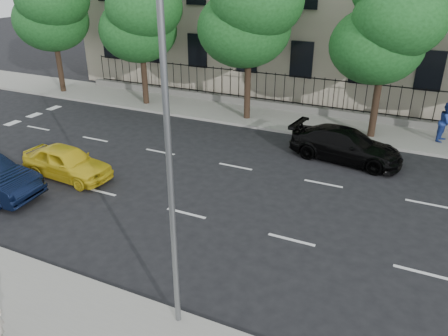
{
  "coord_description": "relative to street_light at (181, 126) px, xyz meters",
  "views": [
    {
      "loc": [
        7.09,
        -9.39,
        8.29
      ],
      "look_at": [
        1.3,
        3.0,
        1.88
      ],
      "focal_mm": 35.0,
      "sensor_mm": 36.0,
      "label": 1
    }
  ],
  "objects": [
    {
      "name": "tree_c",
      "position": [
        -4.46,
        15.13,
        1.26
      ],
      "size": [
        5.89,
        5.5,
        9.8
      ],
      "color": "#382619",
      "rests_on": "far_sidewalk"
    },
    {
      "name": "black_sedan",
      "position": [
        1.78,
        11.61,
        -4.4
      ],
      "size": [
        5.36,
        2.75,
        1.49
      ],
      "primitive_type": "imported",
      "rotation": [
        0.0,
        0.0,
        1.44
      ],
      "color": "black",
      "rests_on": "ground"
    },
    {
      "name": "ground",
      "position": [
        -2.5,
        1.77,
        -5.15
      ],
      "size": [
        120.0,
        120.0,
        0.0
      ],
      "primitive_type": "plane",
      "color": "black",
      "rests_on": "ground"
    },
    {
      "name": "pedestrian_far",
      "position": [
        5.91,
        15.79,
        -4.0
      ],
      "size": [
        1.02,
        1.16,
        2.0
      ],
      "primitive_type": "imported",
      "rotation": [
        0.0,
        0.0,
        1.26
      ],
      "color": "navy",
      "rests_on": "far_sidewalk"
    },
    {
      "name": "far_sidewalk",
      "position": [
        -2.5,
        15.77,
        -5.07
      ],
      "size": [
        60.0,
        4.0,
        0.15
      ],
      "primitive_type": "cube",
      "color": "gray",
      "rests_on": "ground"
    },
    {
      "name": "tree_d",
      "position": [
        2.54,
        15.13,
        0.69
      ],
      "size": [
        5.34,
        4.94,
        8.84
      ],
      "color": "#382619",
      "rests_on": "far_sidewalk"
    },
    {
      "name": "street_light",
      "position": [
        0.0,
        0.0,
        0.0
      ],
      "size": [
        0.25,
        3.32,
        8.05
      ],
      "color": "slate",
      "rests_on": "near_sidewalk"
    },
    {
      "name": "tree_b",
      "position": [
        -11.46,
        15.13,
        0.69
      ],
      "size": [
        5.53,
        5.12,
        8.97
      ],
      "color": "#382619",
      "rests_on": "far_sidewalk"
    },
    {
      "name": "near_sidewalk",
      "position": [
        -2.5,
        -2.23,
        -5.07
      ],
      "size": [
        60.0,
        4.0,
        0.15
      ],
      "primitive_type": "cube",
      "color": "gray",
      "rests_on": "ground"
    },
    {
      "name": "iron_fence",
      "position": [
        -2.5,
        17.47,
        -4.5
      ],
      "size": [
        30.0,
        0.5,
        2.2
      ],
      "color": "slate",
      "rests_on": "far_sidewalk"
    },
    {
      "name": "yellow_taxi",
      "position": [
        -8.54,
        4.78,
        -4.45
      ],
      "size": [
        4.16,
        1.85,
        1.39
      ],
      "primitive_type": "imported",
      "rotation": [
        0.0,
        0.0,
        1.52
      ],
      "color": "yellow",
      "rests_on": "ground"
    },
    {
      "name": "tree_a",
      "position": [
        -18.46,
        15.13,
        0.98
      ],
      "size": [
        5.71,
        5.31,
        9.39
      ],
      "color": "#382619",
      "rests_on": "far_sidewalk"
    },
    {
      "name": "lane_markings",
      "position": [
        -2.5,
        6.52,
        -5.14
      ],
      "size": [
        49.6,
        4.62,
        0.01
      ],
      "primitive_type": null,
      "color": "silver",
      "rests_on": "ground"
    }
  ]
}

